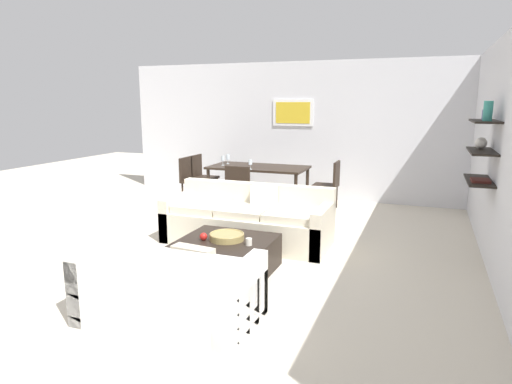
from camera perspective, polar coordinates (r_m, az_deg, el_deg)
ground_plane at (r=5.99m, az=-2.32°, el=-7.29°), size 18.00×18.00×0.00m
back_wall_unit at (r=8.97m, az=8.41°, el=7.69°), size 8.40×0.09×2.70m
right_wall_shelf_unit at (r=5.88m, az=28.52°, el=4.49°), size 0.34×8.20×2.70m
sofa_beige at (r=6.19m, az=-1.03°, el=-3.81°), size 2.27×0.90×0.78m
loveseat_white at (r=4.10m, az=-11.06°, el=-12.19°), size 1.52×0.90×0.78m
coffee_table at (r=5.15m, az=-3.99°, el=-8.22°), size 1.04×1.01×0.38m
decorative_bowl at (r=5.11m, az=-3.75°, el=-5.66°), size 0.40×0.40×0.08m
candle_jar at (r=4.91m, az=-0.92°, el=-6.38°), size 0.07×0.07×0.08m
apple_on_coffee_table at (r=5.12m, az=-6.72°, el=-5.66°), size 0.09×0.09×0.09m
dining_table at (r=8.27m, az=0.29°, el=2.81°), size 1.79×0.91×0.75m
dining_chair_left_near at (r=8.66m, az=-8.29°, el=1.91°), size 0.44×0.44×0.88m
dining_chair_foot at (r=7.51m, az=-2.04°, el=0.56°), size 0.44×0.44×0.88m
dining_chair_right_far at (r=8.14m, az=9.43°, el=1.26°), size 0.44×0.44×0.88m
dining_chair_left_far at (r=9.02m, az=-7.02°, el=2.32°), size 0.44×0.44×0.88m
wine_glass_foot at (r=7.88m, az=-0.73°, el=3.78°), size 0.07×0.07×0.17m
wine_glass_left_far at (r=8.60m, az=-3.62°, el=4.45°), size 0.07×0.07×0.18m
wine_glass_left_near at (r=8.40m, az=-4.26°, el=4.26°), size 0.06×0.06×0.18m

